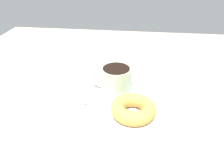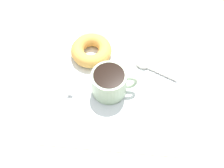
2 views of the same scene
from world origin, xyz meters
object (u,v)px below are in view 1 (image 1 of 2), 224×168
object	(u,v)px
coffee_cup	(116,78)
spoon	(77,100)
donut	(133,109)
sugar_cube	(150,86)

from	to	relation	value
coffee_cup	spoon	xyz separation A→B (cm)	(-7.52, 9.92, -3.25)
donut	sugar_cube	world-z (taller)	donut
spoon	coffee_cup	bearing A→B (deg)	-52.82
sugar_cube	coffee_cup	bearing A→B (deg)	98.49
donut	spoon	world-z (taller)	donut
coffee_cup	spoon	distance (cm)	12.87
coffee_cup	sugar_cube	distance (cm)	10.73
donut	coffee_cup	bearing A→B (deg)	26.04
donut	spoon	xyz separation A→B (cm)	(4.10, 15.60, -1.43)
spoon	sugar_cube	xyz separation A→B (cm)	(9.05, -20.13, 0.30)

